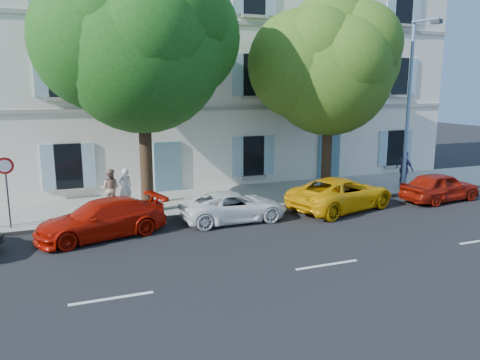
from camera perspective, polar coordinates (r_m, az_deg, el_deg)
name	(u,v)px	position (r m, az deg, el deg)	size (l,w,h in m)	color
ground	(269,227)	(17.17, 3.52, -5.72)	(90.00, 90.00, 0.00)	black
sidewalk	(227,198)	(21.13, -1.53, -2.25)	(36.00, 4.50, 0.15)	#A09E96
kerb	(245,210)	(19.16, 0.66, -3.65)	(36.00, 0.16, 0.16)	#9E998E
building	(191,68)	(26.05, -6.00, 13.37)	(28.00, 7.00, 12.00)	white
car_red_coupe	(102,219)	(16.53, -16.52, -4.57)	(1.78, 4.37, 1.27)	#B11205
car_white_coupe	(234,206)	(17.75, -0.75, -3.24)	(1.87, 4.06, 1.13)	white
car_yellow_supercar	(341,194)	(19.84, 12.26, -1.62)	(2.24, 4.86, 1.35)	#F4AE0A
car_red_hatchback	(440,187)	(22.65, 23.21, -0.75)	(1.54, 3.84, 1.31)	maroon
tree_left	(142,50)	(18.42, -11.89, 15.25)	(6.23, 6.23, 9.66)	#3A2819
tree_right	(330,72)	(21.44, 10.86, 12.75)	(5.56, 5.56, 8.56)	#3A2819
road_sign	(6,178)	(17.97, -26.64, 0.27)	(0.58, 0.11, 2.51)	#383A3D
street_lamp	(411,97)	(23.18, 20.17, 9.45)	(0.35, 1.66, 7.77)	#7293BF
pedestrian_a	(125,187)	(19.85, -13.81, -0.88)	(0.58, 0.38, 1.59)	silver
pedestrian_b	(110,189)	(19.68, -15.56, -1.01)	(0.79, 0.62, 1.63)	tan
pedestrian_c	(404,169)	(24.44, 19.41, 1.28)	(1.05, 0.44, 1.79)	#4E4782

